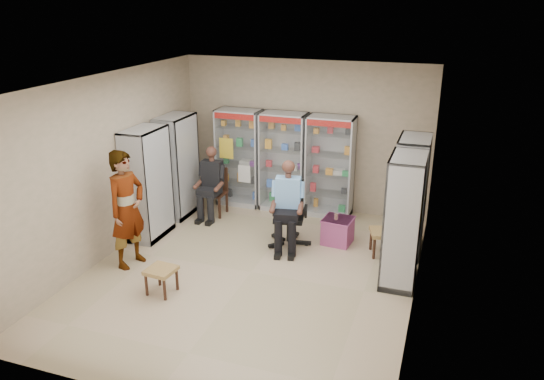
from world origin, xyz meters
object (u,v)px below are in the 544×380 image
(cabinet_back_right, at_px, (330,167))
(cabinet_right_near, at_px, (403,221))
(seated_shopkeeper, at_px, (288,207))
(cabinet_left_far, at_px, (178,166))
(woven_stool_a, at_px, (383,242))
(standing_man, at_px, (127,209))
(cabinet_left_near, at_px, (147,184))
(office_chair, at_px, (289,214))
(cabinet_back_left, at_px, (240,158))
(woven_stool_b, at_px, (162,280))
(wooden_chair, at_px, (215,192))
(pink_trunk, at_px, (338,231))
(cabinet_right_far, at_px, (410,196))
(cabinet_back_mid, at_px, (283,162))

(cabinet_back_right, height_order, cabinet_right_near, same)
(cabinet_back_right, xyz_separation_m, seated_shopkeeper, (-0.34, -1.62, -0.27))
(cabinet_left_far, relative_size, woven_stool_a, 4.60)
(standing_man, bearing_deg, woven_stool_a, -54.18)
(cabinet_back_right, distance_m, woven_stool_a, 2.06)
(cabinet_left_near, height_order, seated_shopkeeper, cabinet_left_near)
(cabinet_left_near, bearing_deg, office_chair, 100.51)
(standing_man, bearing_deg, cabinet_right_near, -66.16)
(cabinet_back_left, relative_size, woven_stool_a, 4.60)
(office_chair, bearing_deg, cabinet_left_far, 154.82)
(woven_stool_a, height_order, woven_stool_b, woven_stool_a)
(cabinet_left_near, distance_m, wooden_chair, 1.56)
(cabinet_back_left, xyz_separation_m, cabinet_right_near, (3.53, -2.23, 0.00))
(cabinet_back_right, relative_size, pink_trunk, 4.14)
(cabinet_left_near, bearing_deg, pink_trunk, 103.70)
(wooden_chair, bearing_deg, office_chair, -24.88)
(cabinet_back_right, xyz_separation_m, office_chair, (-0.34, -1.57, -0.42))
(cabinet_back_left, bearing_deg, cabinet_left_near, -114.61)
(woven_stool_b, bearing_deg, cabinet_left_near, 125.39)
(office_chair, bearing_deg, seated_shopkeeper, -100.79)
(cabinet_back_left, relative_size, woven_stool_b, 5.04)
(cabinet_right_far, xyz_separation_m, woven_stool_a, (-0.35, -0.29, -0.78))
(cabinet_right_far, xyz_separation_m, cabinet_left_near, (-4.46, -0.90, 0.00))
(wooden_chair, distance_m, woven_stool_a, 3.51)
(cabinet_back_mid, xyz_separation_m, office_chair, (0.61, -1.57, -0.42))
(cabinet_back_left, height_order, woven_stool_b, cabinet_back_left)
(cabinet_right_far, distance_m, cabinet_left_far, 4.46)
(woven_stool_b, bearing_deg, pink_trunk, 50.18)
(standing_man, bearing_deg, wooden_chair, 2.55)
(cabinet_left_far, distance_m, wooden_chair, 0.89)
(cabinet_left_far, bearing_deg, standing_man, 7.37)
(cabinet_back_left, xyz_separation_m, woven_stool_a, (3.18, -1.42, -0.78))
(cabinet_right_far, xyz_separation_m, wooden_chair, (-3.78, 0.40, -0.53))
(cabinet_right_far, height_order, office_chair, cabinet_right_far)
(cabinet_right_near, bearing_deg, office_chair, 71.46)
(cabinet_back_left, bearing_deg, seated_shopkeeper, -46.09)
(woven_stool_a, bearing_deg, cabinet_left_far, 173.26)
(cabinet_back_left, bearing_deg, cabinet_back_mid, 0.00)
(cabinet_back_mid, relative_size, wooden_chair, 2.13)
(cabinet_right_far, bearing_deg, seated_shopkeeper, 103.91)
(cabinet_back_left, distance_m, office_chair, 2.25)
(wooden_chair, distance_m, standing_man, 2.45)
(cabinet_back_mid, xyz_separation_m, woven_stool_a, (2.23, -1.42, -0.78))
(cabinet_back_right, distance_m, cabinet_right_far, 1.98)
(cabinet_right_far, distance_m, cabinet_left_near, 4.55)
(cabinet_right_far, height_order, standing_man, cabinet_right_far)
(cabinet_left_near, distance_m, office_chair, 2.57)
(cabinet_right_far, relative_size, wooden_chair, 2.13)
(cabinet_left_near, xyz_separation_m, seated_shopkeeper, (2.49, 0.41, -0.27))
(cabinet_left_near, height_order, office_chair, cabinet_left_near)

